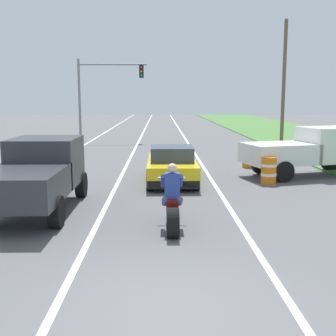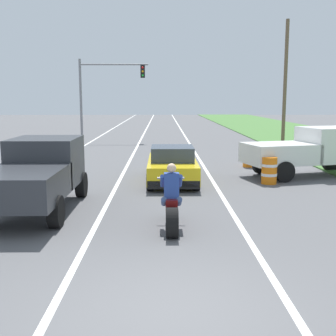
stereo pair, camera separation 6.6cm
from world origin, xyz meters
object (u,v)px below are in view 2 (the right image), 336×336
at_px(motorcycle_with_rider, 171,206).
at_px(pickup_truck_right_shoulder_white, 309,149).
at_px(construction_barrel_mid, 249,156).
at_px(sports_car_yellow, 172,165).
at_px(construction_barrel_nearest, 269,170).
at_px(traffic_light_mast_near, 102,86).
at_px(pickup_truck_left_lane_dark_grey, 38,172).

xyz_separation_m(motorcycle_with_rider, pickup_truck_right_shoulder_white, (5.73, 7.21, 0.51)).
relative_size(pickup_truck_right_shoulder_white, construction_barrel_mid, 5.14).
relative_size(motorcycle_with_rider, sports_car_yellow, 0.51).
bearing_deg(construction_barrel_mid, construction_barrel_nearest, -90.87).
bearing_deg(construction_barrel_mid, traffic_light_mast_near, 124.29).
distance_m(motorcycle_with_rider, sports_car_yellow, 6.07).
height_order(motorcycle_with_rider, traffic_light_mast_near, traffic_light_mast_near).
relative_size(motorcycle_with_rider, construction_barrel_mid, 2.21).
relative_size(pickup_truck_left_lane_dark_grey, construction_barrel_mid, 4.80).
bearing_deg(construction_barrel_mid, pickup_truck_left_lane_dark_grey, -133.81).
distance_m(pickup_truck_right_shoulder_white, construction_barrel_nearest, 2.60).
bearing_deg(construction_barrel_nearest, construction_barrel_mid, 89.13).
xyz_separation_m(pickup_truck_right_shoulder_white, construction_barrel_nearest, (-1.98, -1.58, -0.60)).
height_order(traffic_light_mast_near, construction_barrel_mid, traffic_light_mast_near).
bearing_deg(motorcycle_with_rider, traffic_light_mast_near, 101.85).
bearing_deg(construction_barrel_nearest, pickup_truck_left_lane_dark_grey, -152.95).
height_order(sports_car_yellow, construction_barrel_mid, sports_car_yellow).
distance_m(motorcycle_with_rider, pickup_truck_right_shoulder_white, 9.22).
height_order(pickup_truck_right_shoulder_white, construction_barrel_mid, pickup_truck_right_shoulder_white).
bearing_deg(construction_barrel_mid, sports_car_yellow, -135.53).
bearing_deg(construction_barrel_nearest, pickup_truck_right_shoulder_white, 38.51).
bearing_deg(construction_barrel_mid, pickup_truck_right_shoulder_white, -51.83).
bearing_deg(pickup_truck_right_shoulder_white, traffic_light_mast_near, 124.96).
xyz_separation_m(sports_car_yellow, construction_barrel_mid, (3.65, 3.58, -0.13)).
xyz_separation_m(motorcycle_with_rider, construction_barrel_nearest, (3.75, 5.63, -0.09)).
xyz_separation_m(traffic_light_mast_near, construction_barrel_nearest, (8.37, -16.38, -3.52)).
height_order(sports_car_yellow, traffic_light_mast_near, traffic_light_mast_near).
height_order(pickup_truck_left_lane_dark_grey, pickup_truck_right_shoulder_white, same).
relative_size(motorcycle_with_rider, construction_barrel_nearest, 2.21).
bearing_deg(construction_barrel_nearest, sports_car_yellow, 173.07).
bearing_deg(pickup_truck_left_lane_dark_grey, motorcycle_with_rider, -26.37).
xyz_separation_m(motorcycle_with_rider, traffic_light_mast_near, (-4.62, 22.01, 3.43)).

